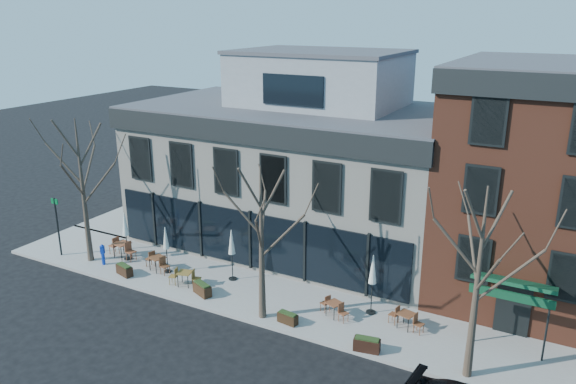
% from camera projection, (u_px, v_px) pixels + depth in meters
% --- Properties ---
extents(ground, '(120.00, 120.00, 0.00)m').
position_uv_depth(ground, '(252.00, 272.00, 29.95)').
color(ground, black).
rests_on(ground, ground).
extents(sidewalk_front, '(33.50, 4.70, 0.15)m').
position_uv_depth(sidewalk_front, '(286.00, 302.00, 26.66)').
color(sidewalk_front, gray).
rests_on(sidewalk_front, ground).
extents(sidewalk_side, '(4.50, 12.00, 0.15)m').
position_uv_depth(sidewalk_side, '(163.00, 206.00, 40.06)').
color(sidewalk_side, gray).
rests_on(sidewalk_side, ground).
extents(corner_building, '(18.39, 10.39, 11.10)m').
position_uv_depth(corner_building, '(297.00, 165.00, 32.73)').
color(corner_building, beige).
rests_on(corner_building, ground).
extents(red_brick_building, '(8.20, 11.78, 11.18)m').
position_uv_depth(red_brick_building, '(539.00, 181.00, 26.52)').
color(red_brick_building, brown).
rests_on(red_brick_building, ground).
extents(tree_corner, '(3.93, 3.98, 7.92)m').
position_uv_depth(tree_corner, '(83.00, 190.00, 29.83)').
color(tree_corner, '#382B21').
rests_on(tree_corner, sidewalk_front).
extents(tree_mid, '(3.50, 3.55, 7.04)m').
position_uv_depth(tree_mid, '(262.00, 242.00, 24.17)').
color(tree_mid, '#382B21').
rests_on(tree_mid, sidewalk_front).
extents(tree_right, '(3.72, 3.77, 7.48)m').
position_uv_depth(tree_right, '(478.00, 283.00, 20.02)').
color(tree_right, '#382B21').
rests_on(tree_right, sidewalk_front).
extents(sign_pole, '(0.50, 0.10, 3.40)m').
position_uv_depth(sign_pole, '(57.00, 223.00, 31.15)').
color(sign_pole, black).
rests_on(sign_pole, sidewalk_front).
extents(call_box, '(0.24, 0.24, 1.20)m').
position_uv_depth(call_box, '(103.00, 254.00, 30.34)').
color(call_box, '#0D30A9').
rests_on(call_box, sidewalk_front).
extents(cafe_set_0, '(2.03, 0.90, 1.05)m').
position_uv_depth(cafe_set_0, '(122.00, 248.00, 31.28)').
color(cafe_set_0, brown).
rests_on(cafe_set_0, sidewalk_front).
extents(cafe_set_1, '(1.84, 0.88, 0.94)m').
position_uv_depth(cafe_set_1, '(157.00, 262.00, 29.67)').
color(cafe_set_1, brown).
rests_on(cafe_set_1, sidewalk_front).
extents(cafe_set_2, '(1.72, 0.86, 0.88)m').
position_uv_depth(cafe_set_2, '(185.00, 277.00, 28.05)').
color(cafe_set_2, brown).
rests_on(cafe_set_2, sidewalk_front).
extents(cafe_set_4, '(1.62, 0.96, 0.84)m').
position_uv_depth(cafe_set_4, '(334.00, 308.00, 25.18)').
color(cafe_set_4, brown).
rests_on(cafe_set_4, sidewalk_front).
extents(cafe_set_5, '(1.69, 0.80, 0.87)m').
position_uv_depth(cafe_set_5, '(406.00, 319.00, 24.24)').
color(cafe_set_5, brown).
rests_on(cafe_set_5, sidewalk_front).
extents(umbrella_0, '(0.44, 0.44, 2.76)m').
position_uv_depth(umbrella_0, '(125.00, 226.00, 30.59)').
color(umbrella_0, black).
rests_on(umbrella_0, sidewalk_front).
extents(umbrella_1, '(0.40, 0.40, 2.52)m').
position_uv_depth(umbrella_1, '(166.00, 241.00, 29.13)').
color(umbrella_1, black).
rests_on(umbrella_1, sidewalk_front).
extents(umbrella_2, '(0.43, 0.43, 2.71)m').
position_uv_depth(umbrella_2, '(232.00, 245.00, 28.25)').
color(umbrella_2, black).
rests_on(umbrella_2, sidewalk_front).
extents(umbrella_4, '(0.46, 0.46, 2.85)m').
position_uv_depth(umbrella_4, '(373.00, 273.00, 24.99)').
color(umbrella_4, black).
rests_on(umbrella_4, sidewalk_front).
extents(planter_0, '(1.10, 0.66, 0.57)m').
position_uv_depth(planter_0, '(124.00, 270.00, 29.23)').
color(planter_0, black).
rests_on(planter_0, sidewalk_front).
extents(planter_1, '(1.16, 0.80, 0.60)m').
position_uv_depth(planter_1, '(202.00, 289.00, 27.18)').
color(planter_1, '#321E10').
rests_on(planter_1, sidewalk_front).
extents(planter_2, '(0.96, 0.49, 0.51)m').
position_uv_depth(planter_2, '(288.00, 318.00, 24.68)').
color(planter_2, black).
rests_on(planter_2, sidewalk_front).
extents(planter_3, '(1.12, 0.60, 0.60)m').
position_uv_depth(planter_3, '(367.00, 344.00, 22.63)').
color(planter_3, black).
rests_on(planter_3, sidewalk_front).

